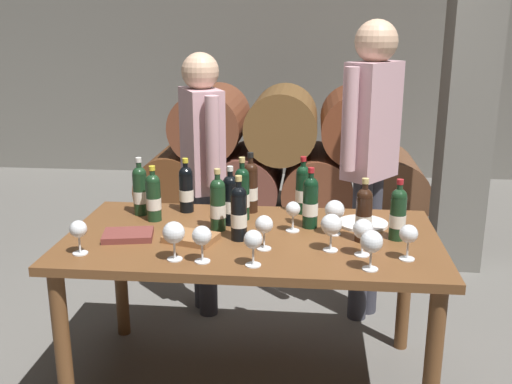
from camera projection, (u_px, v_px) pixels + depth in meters
The scene contains 33 objects.
ground_plane at pixel (252, 380), 2.93m from camera, with size 14.00×14.00×0.00m, color #66635E.
cellar_back_wall at pixel (291, 49), 6.55m from camera, with size 10.00×0.24×2.80m, color slate.
barrel_stack at pixel (282, 158), 5.27m from camera, with size 2.49×0.90×1.15m.
stone_pillar at pixel (469, 83), 3.97m from camera, with size 0.32×0.32×2.60m, color slate.
dining_table at pixel (252, 254), 2.74m from camera, with size 1.70×0.90×0.76m.
wine_bottle_0 at pixel (186, 189), 3.03m from camera, with size 0.07×0.07×0.28m.
wine_bottle_1 at pixel (242, 193), 2.91m from camera, with size 0.07×0.07×0.31m.
wine_bottle_2 at pixel (251, 187), 3.02m from camera, with size 0.07×0.07×0.31m.
wine_bottle_3 at pixel (398, 213), 2.64m from camera, with size 0.07×0.07×0.28m.
wine_bottle_4 at pixel (239, 212), 2.63m from camera, with size 0.07×0.07×0.30m.
wine_bottle_5 at pixel (310, 202), 2.79m from camera, with size 0.07×0.07×0.29m.
wine_bottle_6 at pixel (153, 197), 2.89m from camera, with size 0.07×0.07×0.27m.
wine_bottle_7 at pixel (140, 190), 2.98m from camera, with size 0.07×0.07×0.29m.
wine_bottle_8 at pixel (364, 214), 2.62m from camera, with size 0.07×0.07×0.29m.
wine_bottle_9 at pixel (218, 204), 2.76m from camera, with size 0.07×0.07×0.29m.
wine_bottle_10 at pixel (230, 199), 2.84m from camera, with size 0.07×0.07×0.29m.
wine_bottle_11 at pixel (303, 189), 3.00m from camera, with size 0.07×0.07×0.29m.
wine_glass_0 at pixel (409, 235), 2.42m from camera, with size 0.08×0.08×0.15m.
wine_glass_1 at pixel (293, 210), 2.75m from camera, with size 0.07×0.07×0.14m.
wine_glass_2 at pixel (78, 230), 2.48m from camera, with size 0.07×0.07×0.15m.
wine_glass_3 at pixel (331, 225), 2.51m from camera, with size 0.09×0.09×0.16m.
wine_glass_4 at pixel (335, 211), 2.70m from camera, with size 0.09×0.09×0.16m.
wine_glass_5 at pixel (174, 233), 2.41m from camera, with size 0.09×0.09×0.16m.
wine_glass_6 at pixel (363, 230), 2.46m from camera, with size 0.09×0.09×0.16m.
wine_glass_7 at pixel (264, 225), 2.53m from camera, with size 0.08×0.08×0.15m.
wine_glass_8 at pixel (202, 237), 2.39m from camera, with size 0.08×0.08×0.15m.
wine_glass_9 at pixel (253, 241), 2.36m from camera, with size 0.08×0.08×0.15m.
wine_glass_10 at pixel (372, 242), 2.32m from camera, with size 0.09×0.09×0.16m.
tasting_notebook at pixel (191, 238), 2.65m from camera, with size 0.22×0.16×0.03m, color #936038.
leather_ledger at pixel (128, 235), 2.68m from camera, with size 0.22×0.16×0.03m, color brown.
serving_plate at pixel (363, 223), 2.86m from camera, with size 0.24×0.24×0.01m, color white.
sommelier_presenting at pixel (371, 144), 3.30m from camera, with size 0.34×0.41×1.72m.
taster_seated_left at pixel (203, 163), 3.39m from camera, with size 0.30×0.45×1.54m.
Camera 1 is at (0.27, -2.54, 1.71)m, focal length 41.71 mm.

